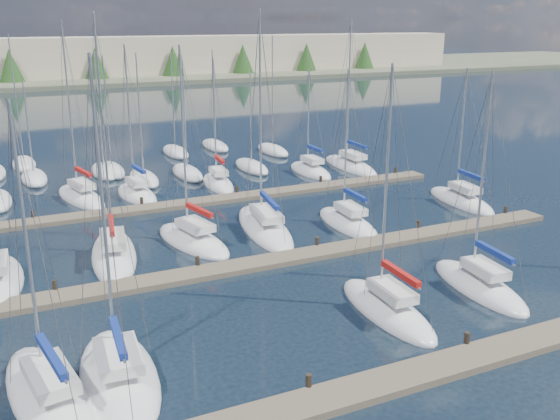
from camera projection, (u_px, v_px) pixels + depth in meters
name	position (u px, v px, depth m)	size (l,w,h in m)	color
ground	(118.00, 141.00, 75.69)	(400.00, 400.00, 0.00)	#182430
dock_near	(405.00, 377.00, 25.56)	(44.00, 1.93, 1.10)	#6B5E4C
dock_mid	(266.00, 262.00, 37.65)	(44.00, 1.93, 1.10)	#6B5E4C
dock_far	(194.00, 203.00, 49.75)	(44.00, 1.93, 1.10)	#6B5E4C
sailboat_r	(350.00, 165.00, 62.14)	(3.07, 9.35, 14.95)	white
sailboat_d	(387.00, 309.00, 31.47)	(2.83, 8.01, 13.03)	white
sailboat_k	(265.00, 227.00, 43.78)	(4.47, 10.85, 15.64)	white
sailboat_m	(461.00, 201.00, 50.22)	(3.35, 8.27, 11.36)	white
sailboat_e	(479.00, 286.00, 34.22)	(3.35, 7.97, 12.45)	white
sailboat_l	(348.00, 223.00, 44.73)	(2.90, 7.73, 11.71)	white
sailboat_n	(81.00, 197.00, 51.19)	(4.11, 8.64, 14.92)	white
sailboat_j	(193.00, 240.00, 41.23)	(4.35, 8.38, 13.45)	white
sailboat_i	(114.00, 254.00, 38.77)	(4.21, 9.86, 15.38)	white
sailboat_o	(137.00, 194.00, 52.00)	(3.15, 7.07, 13.05)	white
sailboat_c	(119.00, 377.00, 25.56)	(3.67, 8.51, 13.82)	white
sailboat_q	(310.00, 171.00, 59.99)	(2.56, 7.04, 10.47)	white
sailboat_p	(218.00, 183.00, 55.49)	(3.01, 7.01, 11.83)	white
sailboat_b	(50.00, 397.00, 24.20)	(4.09, 9.29, 12.34)	white
distant_boats	(107.00, 170.00, 59.81)	(36.93, 20.75, 13.30)	#9EA0A5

